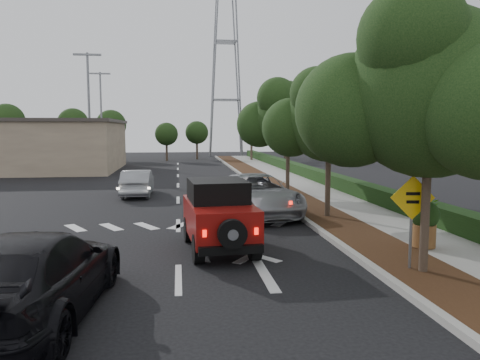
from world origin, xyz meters
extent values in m
plane|color=black|center=(0.00, 0.00, 0.00)|extent=(120.00, 120.00, 0.00)
cube|color=#9E9B93|center=(4.60, 12.00, 0.07)|extent=(0.20, 70.00, 0.15)
cube|color=black|center=(5.60, 12.00, 0.06)|extent=(1.80, 70.00, 0.12)
cube|color=gray|center=(7.50, 12.00, 0.06)|extent=(2.00, 70.00, 0.12)
cube|color=black|center=(8.90, 12.00, 0.40)|extent=(0.80, 70.00, 0.80)
cylinder|color=black|center=(0.32, 3.54, 0.37)|extent=(0.32, 0.76, 0.75)
cylinder|color=black|center=(1.78, 3.65, 0.37)|extent=(0.32, 0.76, 0.75)
cylinder|color=black|center=(0.50, 1.20, 0.37)|extent=(0.32, 0.76, 0.75)
cylinder|color=black|center=(1.95, 1.31, 0.37)|extent=(0.32, 0.76, 0.75)
cube|color=maroon|center=(1.14, 2.43, 0.89)|extent=(1.94, 3.57, 0.93)
cube|color=black|center=(1.12, 2.71, 1.65)|extent=(1.69, 2.01, 0.60)
cube|color=maroon|center=(1.04, 3.74, 0.81)|extent=(1.55, 1.08, 0.77)
cube|color=black|center=(1.28, 0.63, 0.47)|extent=(1.60, 0.29, 0.21)
cylinder|color=black|center=(1.29, 0.50, 0.89)|extent=(0.72, 0.26, 0.71)
cube|color=#FF190C|center=(0.63, 0.64, 0.89)|extent=(0.10, 0.04, 0.17)
cube|color=#FF190C|center=(1.91, 0.74, 0.89)|extent=(0.10, 0.04, 0.17)
imported|color=#9FA0A6|center=(3.06, 7.81, 0.80)|extent=(3.36, 6.02, 1.59)
imported|color=black|center=(-2.56, -1.91, 0.79)|extent=(2.67, 5.64, 1.59)
imported|color=#939599|center=(-2.04, 13.80, 0.66)|extent=(1.44, 4.03, 1.32)
imported|color=#97999E|center=(-7.61, 25.05, 0.76)|extent=(4.57, 2.07, 1.52)
cylinder|color=slate|center=(5.40, -0.25, 1.12)|extent=(0.08, 0.08, 2.02)
cube|color=yellow|center=(5.40, -0.28, 1.80)|extent=(1.03, 0.16, 1.03)
cube|color=black|center=(5.39, -0.30, 1.89)|extent=(0.33, 0.05, 0.07)
cube|color=black|center=(5.39, -0.30, 1.70)|extent=(0.29, 0.05, 0.07)
cylinder|color=brown|center=(6.74, 1.54, 0.45)|extent=(0.67, 0.67, 0.63)
sphere|color=black|center=(6.74, 1.54, 1.04)|extent=(0.78, 0.78, 0.78)
imported|color=black|center=(6.74, 1.54, 1.13)|extent=(0.70, 0.62, 0.74)
camera|label=1|loc=(0.03, -10.35, 3.37)|focal=35.00mm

